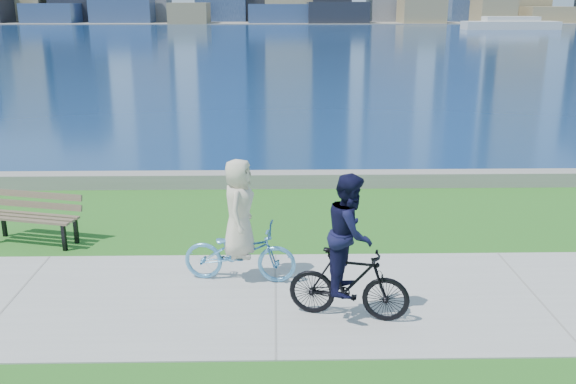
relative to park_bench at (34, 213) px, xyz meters
name	(u,v)px	position (x,y,z in m)	size (l,w,h in m)	color
ground	(275,299)	(4.50, -2.56, -0.56)	(320.00, 320.00, 0.00)	#205E18
concrete_path	(275,299)	(4.50, -2.56, -0.55)	(80.00, 3.50, 0.02)	#A1A19C
seawall	(275,179)	(4.50, 3.64, -0.38)	(90.00, 0.50, 0.35)	gray
bay_water	(274,37)	(4.50, 69.44, -0.55)	(320.00, 131.00, 0.01)	navy
far_shore	(274,22)	(4.50, 127.44, -0.50)	(320.00, 30.00, 0.12)	gray
ferry_far	(510,24)	(41.05, 90.11, 0.26)	(14.42, 4.12, 1.96)	silver
park_bench	(34,213)	(0.00, 0.00, 0.00)	(1.86, 1.03, 0.91)	black
cyclist_woman	(239,236)	(3.93, -1.86, 0.21)	(0.88, 1.89, 2.02)	#579FD3
cyclist_man	(349,259)	(5.54, -3.17, 0.36)	(0.91, 1.79, 2.12)	black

